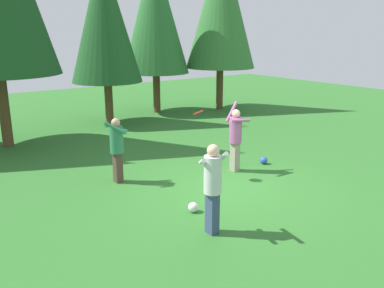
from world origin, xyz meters
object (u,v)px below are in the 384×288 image
person_catcher (117,145)px  ball_white (193,207)px  tree_far_right (221,5)px  tree_center (104,18)px  person_thrower (235,135)px  person_bystander (213,181)px  frisbee (198,112)px  tree_right (155,13)px  ball_blue (264,160)px

person_catcher → ball_white: 2.80m
tree_far_right → tree_center: tree_far_right is taller
person_thrower → person_bystander: bearing=47.0°
frisbee → person_bystander: bearing=-121.9°
person_catcher → ball_white: person_catcher is taller
person_thrower → frisbee: bearing=0.0°
tree_right → tree_far_right: bearing=-19.3°
ball_blue → tree_center: size_ratio=0.03×
person_thrower → ball_white: bearing=36.1°
ball_blue → ball_white: size_ratio=1.00×
tree_far_right → tree_center: bearing=178.7°
person_thrower → person_bystander: person_thrower is taller
tree_right → tree_center: bearing=-162.4°
ball_blue → ball_white: (-3.63, -1.42, 0.00)m
ball_white → tree_right: (5.27, 10.07, 4.45)m
ball_white → ball_blue: bearing=21.4°
ball_white → tree_center: tree_center is taller
frisbee → person_thrower: bearing=-5.7°
person_thrower → tree_far_right: (5.75, 7.52, 3.93)m
tree_right → person_bystander: bearing=-116.6°
ball_white → tree_center: size_ratio=0.03×
tree_far_right → ball_white: bearing=-132.6°
ball_white → person_thrower: bearing=30.4°
frisbee → tree_far_right: 10.64m
person_thrower → ball_white: person_thrower is taller
person_bystander → tree_right: (5.53, 11.04, 3.50)m
ball_white → tree_far_right: size_ratio=0.03×
person_bystander → tree_far_right: bearing=-8.7°
person_catcher → tree_right: 10.07m
person_bystander → ball_white: person_bystander is taller
tree_right → ball_white: bearing=-117.6°
tree_far_right → tree_right: bearing=160.7°
person_bystander → tree_center: size_ratio=0.26×
person_catcher → frisbee: size_ratio=4.96×
person_thrower → tree_far_right: 10.25m
person_thrower → ball_white: (-2.53, -1.49, -0.93)m
person_bystander → tree_right: bearing=5.3°
person_thrower → person_catcher: person_thrower is taller
person_catcher → tree_far_right: 11.55m
ball_blue → frisbee: bearing=175.5°
frisbee → tree_far_right: bearing=46.8°
ball_white → tree_center: 10.33m
person_thrower → tree_center: (-0.16, 7.66, 3.22)m
frisbee → ball_white: (-1.34, -1.61, -1.66)m
person_thrower → tree_center: tree_center is taller
ball_white → frisbee: bearing=50.1°
person_bystander → frisbee: (1.60, 2.58, 0.71)m
person_catcher → frisbee: 2.22m
frisbee → tree_far_right: size_ratio=0.04×
person_thrower → tree_far_right: size_ratio=0.24×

